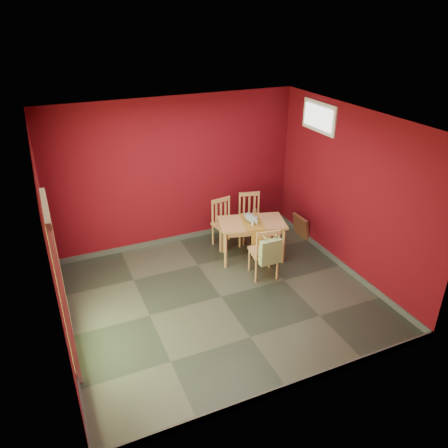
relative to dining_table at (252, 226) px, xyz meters
name	(u,v)px	position (x,y,z in m)	size (l,w,h in m)	color
ground	(221,297)	(-0.97, -0.88, -0.61)	(4.50, 4.50, 0.00)	#2D342D
room_shell	(221,294)	(-0.97, -0.88, -0.56)	(4.50, 4.50, 4.50)	#5C0913
doorway	(59,283)	(-3.20, -1.28, 0.51)	(0.06, 1.01, 2.13)	#B7D838
window	(319,117)	(1.26, 0.12, 1.74)	(0.05, 0.90, 0.50)	white
outlet_plate	(254,211)	(0.63, 1.10, -0.31)	(0.08, 0.01, 0.12)	silver
dining_table	(252,226)	(0.00, 0.00, 0.00)	(1.25, 0.91, 0.70)	tan
table_runner	(255,227)	(0.00, -0.11, 0.03)	(0.49, 0.76, 0.35)	olive
chair_far_left	(225,223)	(-0.25, 0.58, -0.15)	(0.49, 0.49, 0.90)	tan
chair_far_right	(251,217)	(0.29, 0.61, -0.14)	(0.52, 0.52, 0.91)	tan
chair_near	(265,252)	(-0.09, -0.63, -0.15)	(0.49, 0.49, 0.91)	tan
tote_bag	(270,252)	(-0.11, -0.85, -0.03)	(0.35, 0.20, 0.48)	#8AA469
cat	(251,216)	(-0.02, 0.02, 0.18)	(0.20, 0.39, 0.19)	slate
picture_frame	(301,227)	(1.22, 0.29, -0.39)	(0.16, 0.44, 0.44)	brown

